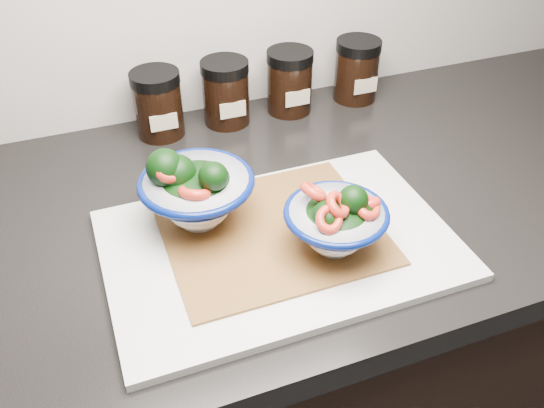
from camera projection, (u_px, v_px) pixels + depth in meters
name	position (u px, v px, depth m)	size (l,w,h in m)	color
cabinet	(320.00, 372.00, 1.16)	(3.43, 0.58, 0.86)	black
countertop	(336.00, 195.00, 0.88)	(3.50, 0.60, 0.04)	black
cutting_board	(279.00, 245.00, 0.76)	(0.45, 0.30, 0.01)	silver
bamboo_mat	(272.00, 231.00, 0.77)	(0.28, 0.24, 0.00)	#985E2D
bowl_left	(195.00, 191.00, 0.75)	(0.15, 0.15, 0.11)	white
bowl_right	(337.00, 222.00, 0.71)	(0.13, 0.13, 0.10)	white
spice_jar_a	(158.00, 104.00, 0.95)	(0.08, 0.08, 0.11)	black
spice_jar_b	(226.00, 92.00, 0.99)	(0.08, 0.08, 0.11)	black
spice_jar_c	(290.00, 81.00, 1.02)	(0.08, 0.08, 0.11)	black
spice_jar_d	(357.00, 70.00, 1.06)	(0.08, 0.08, 0.11)	black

